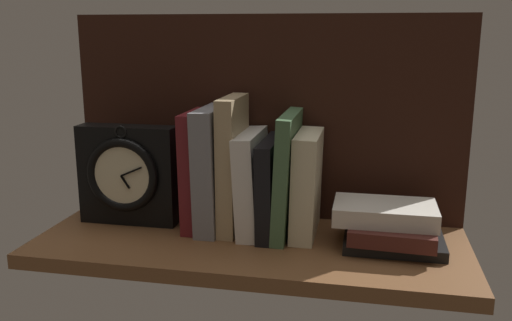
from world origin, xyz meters
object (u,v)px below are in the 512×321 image
Objects in this scene: book_maroon_dawkins at (195,170)px; book_cream_twain at (307,184)px; framed_clock at (127,175)px; book_stack_side at (390,226)px; book_green_romantic at (287,174)px; book_white_catcher at (252,182)px; book_black_skeptic at (271,186)px; book_gray_chess at (213,169)px; book_tan_shortstories at (233,164)px.

book_maroon_dawkins is 20.79cm from book_cream_twain.
book_stack_side is at bearing -2.66° from framed_clock.
framed_clock is (-30.18, -1.08, -1.45)cm from book_green_romantic.
book_green_romantic reaches higher than framed_clock.
book_maroon_dawkins is at bearing 180.00° from book_cream_twain.
book_maroon_dawkins reaches higher than book_cream_twain.
book_cream_twain is 0.97× the size of framed_clock.
book_white_catcher is 25.35cm from book_stack_side.
book_maroon_dawkins is 1.27× the size of book_black_skeptic.
book_white_catcher is at bearing 180.00° from book_green_romantic.
framed_clock is (-16.43, -1.08, -1.75)cm from book_gray_chess.
book_cream_twain is at bearing 0.00° from book_green_romantic.
book_tan_shortstories reaches higher than book_cream_twain.
book_stack_side is at bearing -5.37° from book_maroon_dawkins.
book_tan_shortstories is 1.28× the size of framed_clock.
book_black_skeptic is 21.89cm from book_stack_side.
book_tan_shortstories is (7.20, 0.00, 1.42)cm from book_maroon_dawkins.
book_stack_side is (31.92, -3.32, -7.58)cm from book_gray_chess.
book_cream_twain is (20.73, 0.00, -1.59)cm from book_maroon_dawkins.
book_gray_chess is 1.21× the size of book_stack_side.
book_black_skeptic is at bearing 0.00° from book_white_catcher.
book_gray_chess is 3.92cm from book_tan_shortstories.
book_black_skeptic is 0.89× the size of framed_clock.
book_tan_shortstories reaches higher than framed_clock.
book_gray_chess is 1.21× the size of book_cream_twain.
book_white_catcher reaches higher than book_stack_side.
book_stack_side is at bearing -7.70° from book_white_catcher.
book_white_catcher is 9.94cm from book_cream_twain.
book_black_skeptic is (10.85, 0.00, -2.67)cm from book_gray_chess.
framed_clock is (-27.27, -1.08, 0.92)cm from book_black_skeptic.
book_black_skeptic is 0.92× the size of book_stack_side.
book_gray_chess is at bearing 180.00° from book_green_romantic.
book_white_catcher is 0.98× the size of book_cream_twain.
book_white_catcher is at bearing 0.00° from book_tan_shortstories.
book_black_skeptic is (14.26, 0.00, -2.28)cm from book_maroon_dawkins.
book_tan_shortstories is at bearing 0.00° from book_gray_chess.
book_tan_shortstories is at bearing 3.05° from framed_clock.
book_white_catcher is at bearing 180.00° from book_black_skeptic.
book_white_catcher is 3.50cm from book_black_skeptic.
book_black_skeptic is 27.31cm from framed_clock.
book_black_skeptic is (7.06, 0.00, -3.70)cm from book_tan_shortstories.
book_cream_twain is (9.94, 0.00, 0.16)cm from book_white_catcher.
framed_clock is at bearing -177.96° from book_green_romantic.
framed_clock is at bearing -176.25° from book_gray_chess.
book_cream_twain is at bearing 0.00° from book_gray_chess.
book_gray_chess is at bearing 180.00° from book_white_catcher.
book_tan_shortstories is 1.32× the size of book_stack_side.
book_black_skeptic is at bearing 2.26° from framed_clock.
book_stack_side is (35.33, -3.32, -7.20)cm from book_maroon_dawkins.
book_gray_chess reaches higher than book_cream_twain.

